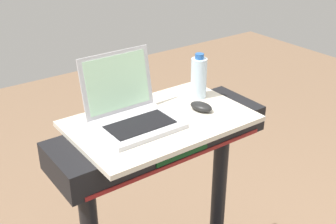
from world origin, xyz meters
TOP-DOWN VIEW (x-y plane):
  - desk_board at (0.00, 0.70)m, footprint 0.70×0.45m
  - laptop at (-0.11, 0.74)m, footprint 0.30×0.29m
  - computer_mouse at (0.18, 0.67)m, footprint 0.08×0.11m
  - water_bottle at (0.25, 0.78)m, footprint 0.07×0.07m

SIDE VIEW (x-z plane):
  - desk_board at x=0.00m, z-range 1.05..1.07m
  - computer_mouse at x=0.18m, z-range 1.07..1.11m
  - laptop at x=-0.11m, z-range 1.00..1.25m
  - water_bottle at x=0.25m, z-range 1.06..1.26m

